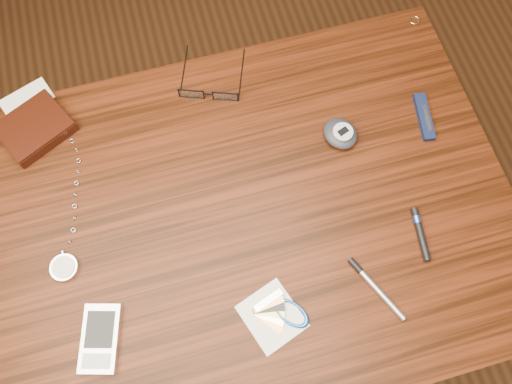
# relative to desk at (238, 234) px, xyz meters

# --- Properties ---
(ground) EXTENTS (3.80, 3.80, 0.00)m
(ground) POSITION_rel_desk_xyz_m (0.00, 0.00, -0.65)
(ground) COLOR #472814
(ground) RESTS_ON ground
(desk) EXTENTS (1.00, 0.70, 0.75)m
(desk) POSITION_rel_desk_xyz_m (0.00, 0.00, 0.00)
(desk) COLOR #3B1709
(desk) RESTS_ON ground
(wallet_and_card) EXTENTS (0.16, 0.19, 0.03)m
(wallet_and_card) POSITION_rel_desk_xyz_m (-0.32, 0.27, 0.12)
(wallet_and_card) COLOR black
(wallet_and_card) RESTS_ON desk
(eyeglasses) EXTENTS (0.15, 0.15, 0.03)m
(eyeglasses) POSITION_rel_desk_xyz_m (0.01, 0.26, 0.11)
(eyeglasses) COLOR black
(eyeglasses) RESTS_ON desk
(gold_ring) EXTENTS (0.03, 0.03, 0.00)m
(gold_ring) POSITION_rel_desk_xyz_m (0.47, 0.32, 0.10)
(gold_ring) COLOR #DDAC6E
(gold_ring) RESTS_ON desk
(pocket_watch) EXTENTS (0.08, 0.31, 0.01)m
(pocket_watch) POSITION_rel_desk_xyz_m (-0.30, 0.00, 0.11)
(pocket_watch) COLOR #B9B9BD
(pocket_watch) RESTS_ON desk
(pda_phone) EXTENTS (0.09, 0.12, 0.02)m
(pda_phone) POSITION_rel_desk_xyz_m (-0.27, -0.14, 0.11)
(pda_phone) COLOR silver
(pda_phone) RESTS_ON desk
(pedometer) EXTENTS (0.08, 0.09, 0.03)m
(pedometer) POSITION_rel_desk_xyz_m (0.23, 0.11, 0.11)
(pedometer) COLOR #1F2229
(pedometer) RESTS_ON desk
(notepad_keys) EXTENTS (0.13, 0.12, 0.01)m
(notepad_keys) POSITION_rel_desk_xyz_m (0.03, -0.18, 0.11)
(notepad_keys) COLOR white
(notepad_keys) RESTS_ON desk
(pocket_knife) EXTENTS (0.04, 0.10, 0.01)m
(pocket_knife) POSITION_rel_desk_xyz_m (0.40, 0.10, 0.11)
(pocket_knife) COLOR #101834
(pocket_knife) RESTS_ON desk
(silver_pen) EXTENTS (0.06, 0.12, 0.01)m
(silver_pen) POSITION_rel_desk_xyz_m (0.19, -0.18, 0.11)
(silver_pen) COLOR #B2B2B7
(silver_pen) RESTS_ON desk
(black_blue_pen) EXTENTS (0.03, 0.10, 0.01)m
(black_blue_pen) POSITION_rel_desk_xyz_m (0.30, -0.11, 0.11)
(black_blue_pen) COLOR black
(black_blue_pen) RESTS_ON desk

